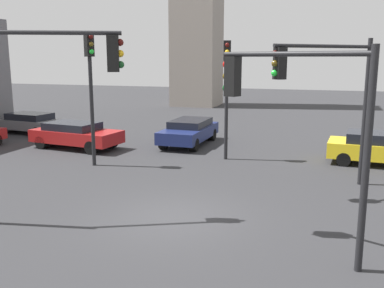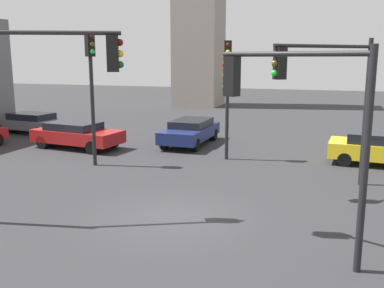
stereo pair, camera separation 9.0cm
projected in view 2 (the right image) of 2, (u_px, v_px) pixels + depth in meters
ground_plane at (173, 217)px, 12.78m from camera, size 108.90×108.90×0.00m
traffic_light_0 at (228, 78)px, 19.34m from camera, size 0.38×0.49×5.34m
traffic_light_1 at (291, 105)px, 10.02m from camera, size 3.56×1.68×4.88m
traffic_light_2 at (91, 75)px, 18.19m from camera, size 0.49×0.44×5.65m
traffic_light_3 at (33, 80)px, 11.87m from camera, size 4.17×2.05×5.62m
traffic_light_4 at (326, 83)px, 14.57m from camera, size 3.12×2.86×5.28m
car_1 at (382, 148)px, 18.86m from camera, size 4.60×2.30×1.41m
car_3 at (77, 134)px, 22.39m from camera, size 4.84×2.51×1.34m
car_5 at (30, 122)px, 26.99m from camera, size 4.79×2.37×1.25m
car_6 at (190, 131)px, 23.40m from camera, size 2.07×4.77×1.33m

